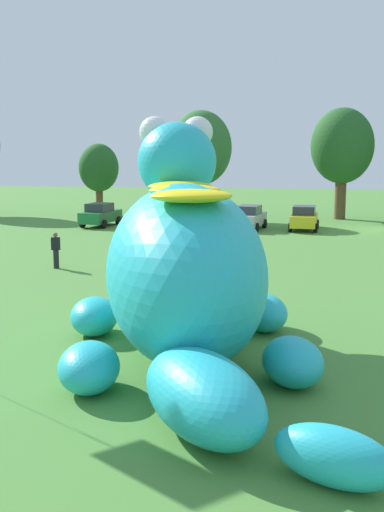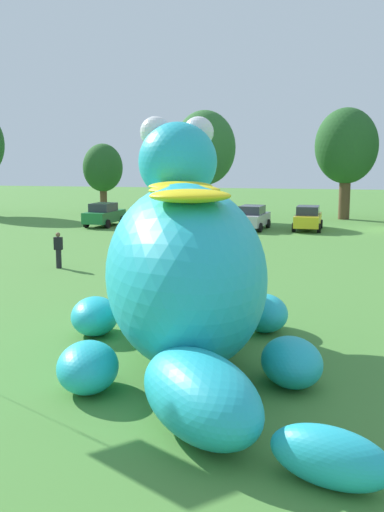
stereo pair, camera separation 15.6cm
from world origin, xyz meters
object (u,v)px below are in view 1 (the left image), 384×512
(car_blue, at_px, (204,216))
(car_silver, at_px, (249,217))
(giant_inflatable_creature, at_px, (186,269))
(car_red, at_px, (154,215))
(car_yellow, at_px, (304,218))
(spectator_near_inflatable, at_px, (56,251))
(spectator_mid_field, at_px, (148,233))
(car_green, at_px, (100,215))

(car_blue, height_order, car_silver, same)
(giant_inflatable_creature, distance_m, car_red, 29.88)
(car_red, relative_size, car_yellow, 1.00)
(car_red, bearing_deg, giant_inflatable_creature, -74.46)
(spectator_near_inflatable, distance_m, spectator_mid_field, 7.52)
(car_blue, xyz_separation_m, car_silver, (3.32, -0.59, 0.00))
(car_silver, relative_size, spectator_mid_field, 2.52)
(giant_inflatable_creature, height_order, car_blue, giant_inflatable_creature)
(spectator_near_inflatable, height_order, spectator_mid_field, same)
(car_yellow, distance_m, spectator_mid_field, 13.36)
(car_green, relative_size, car_silver, 0.99)
(giant_inflatable_creature, height_order, car_red, giant_inflatable_creature)
(car_green, bearing_deg, car_yellow, 1.15)
(car_green, relative_size, car_red, 1.02)
(car_yellow, bearing_deg, car_green, -178.85)
(car_yellow, bearing_deg, spectator_mid_field, -131.06)
(car_blue, bearing_deg, car_green, -176.05)
(car_blue, relative_size, car_silver, 0.97)
(car_green, bearing_deg, spectator_mid_field, -57.78)
(giant_inflatable_creature, distance_m, car_yellow, 28.92)
(car_blue, bearing_deg, spectator_near_inflatable, -103.81)
(car_green, relative_size, car_blue, 1.02)
(car_red, distance_m, spectator_mid_field, 10.32)
(giant_inflatable_creature, bearing_deg, car_yellow, 84.16)
(spectator_near_inflatable, bearing_deg, car_blue, 76.19)
(spectator_near_inflatable, xyz_separation_m, spectator_mid_field, (2.68, 7.03, 0.00))
(giant_inflatable_creature, relative_size, car_red, 2.84)
(spectator_mid_field, bearing_deg, car_red, 102.07)
(car_yellow, relative_size, spectator_mid_field, 2.45)
(spectator_near_inflatable, bearing_deg, car_green, 101.70)
(car_silver, bearing_deg, spectator_mid_field, -116.75)
(car_red, height_order, car_yellow, same)
(car_silver, relative_size, spectator_near_inflatable, 2.52)
(car_red, bearing_deg, spectator_near_inflatable, -91.74)
(car_green, bearing_deg, giant_inflatable_creature, -67.12)
(car_green, xyz_separation_m, car_red, (4.00, 0.32, 0.00))
(giant_inflatable_creature, bearing_deg, car_green, 112.88)
(car_yellow, bearing_deg, spectator_near_inflatable, -123.82)
(spectator_near_inflatable, relative_size, spectator_mid_field, 1.00)
(giant_inflatable_creature, bearing_deg, spectator_mid_field, 107.37)
(car_red, xyz_separation_m, spectator_near_inflatable, (-0.52, -17.12, -0.01))
(spectator_mid_field, bearing_deg, spectator_near_inflatable, -110.87)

